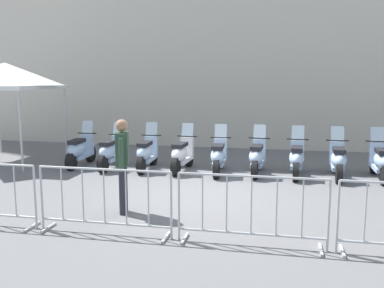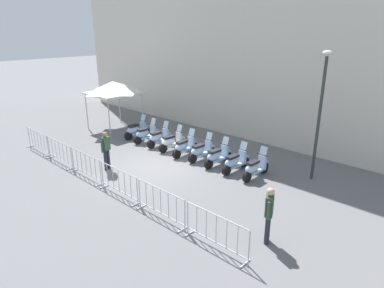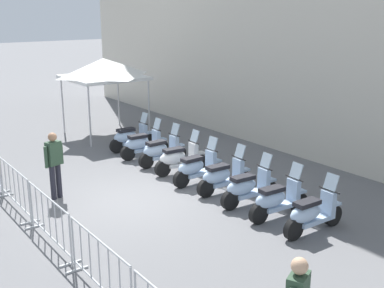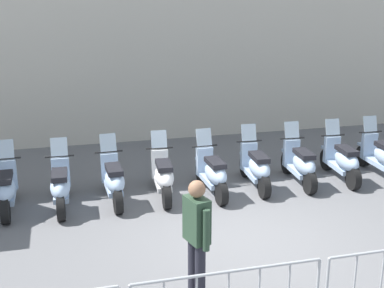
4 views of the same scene
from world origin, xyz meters
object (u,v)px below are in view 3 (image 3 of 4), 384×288
Objects in this scene: motorcycle_3 at (179,159)px; motorcycle_5 at (223,177)px; motorcycle_4 at (197,168)px; motorcycle_7 at (277,200)px; barrier_segment_4 at (99,268)px; barrier_segment_2 at (15,188)px; motorcycle_6 at (248,188)px; barrier_segment_3 at (49,221)px; motorcycle_0 at (130,137)px; canopy_tent at (103,69)px; motorcycle_1 at (143,144)px; officer_near_row_end at (54,162)px; motorcycle_8 at (312,214)px; motorcycle_2 at (161,151)px.

motorcycle_3 is 1.00× the size of motorcycle_5.
motorcycle_7 is (2.95, 0.09, 0.00)m from motorcycle_4.
motorcycle_3 is at bearing 133.32° from barrier_segment_4.
motorcycle_5 is 0.78× the size of barrier_segment_2.
barrier_segment_2 is at bearing 179.78° from barrier_segment_4.
barrier_segment_4 is (4.42, -4.69, 0.07)m from motorcycle_3.
motorcycle_7 is at bearing -0.12° from motorcycle_6.
barrier_segment_3 is at bearing -0.22° from barrier_segment_2.
motorcycle_0 is 1.00× the size of motorcycle_5.
barrier_segment_2 is 1.00× the size of barrier_segment_4.
motorcycle_5 is 0.59× the size of canopy_tent.
motorcycle_7 reaches higher than barrier_segment_2.
motorcycle_1 is at bearing 131.44° from barrier_segment_3.
barrier_segment_2 is at bearing -131.42° from motorcycle_7.
officer_near_row_end reaches higher than barrier_segment_2.
officer_near_row_end is (-0.09, 1.05, 0.45)m from barrier_segment_2.
canopy_tent is at bearing 142.00° from officer_near_row_end.
motorcycle_4 is 1.00× the size of motorcycle_7.
barrier_segment_4 is at bearing -84.20° from motorcycle_7.
barrier_segment_4 is (4.60, -0.02, 0.00)m from barrier_segment_2.
motorcycle_7 is at bearing -0.52° from motorcycle_0.
barrier_segment_3 is at bearing -120.80° from motorcycle_8.
motorcycle_0 reaches higher than barrier_segment_4.
motorcycle_4 is (3.94, -0.15, 0.00)m from motorcycle_0.
barrier_segment_3 is at bearing -43.07° from motorcycle_0.
barrier_segment_4 is (2.45, -4.71, 0.07)m from motorcycle_5.
barrier_segment_4 is at bearing -12.89° from officer_near_row_end.
motorcycle_2 is at bearing -179.77° from motorcycle_8.
barrier_segment_3 is at bearing -100.12° from motorcycle_6.
motorcycle_2 reaches higher than barrier_segment_2.
barrier_segment_4 is (3.43, -4.60, 0.07)m from motorcycle_4.
canopy_tent is at bearing 172.96° from motorcycle_0.
motorcycle_3 is 5.75m from canopy_tent.
motorcycle_7 is 5.02m from barrier_segment_3.
motorcycle_0 is 1.00× the size of motorcycle_4.
motorcycle_1 is 0.59× the size of canopy_tent.
motorcycle_5 is at bearing -2.60° from canopy_tent.
motorcycle_1 reaches higher than barrier_segment_4.
motorcycle_1 is 1.00× the size of motorcycle_4.
officer_near_row_end is (-1.26, -3.53, 0.53)m from motorcycle_4.
officer_near_row_end is 6.64m from canopy_tent.
barrier_segment_2 is 2.30m from barrier_segment_3.
motorcycle_6 is at bearing -179.04° from motorcycle_8.
barrier_segment_3 is (-0.84, -4.68, 0.07)m from motorcycle_6.
officer_near_row_end is at bearing -64.46° from motorcycle_1.
motorcycle_4 is 1.00× the size of motorcycle_6.
barrier_segment_3 is at bearing -33.99° from canopy_tent.
motorcycle_4 is 2.95m from motorcycle_7.
motorcycle_6 is at bearing 0.56° from motorcycle_1.
canopy_tent is at bearing 176.16° from motorcycle_3.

